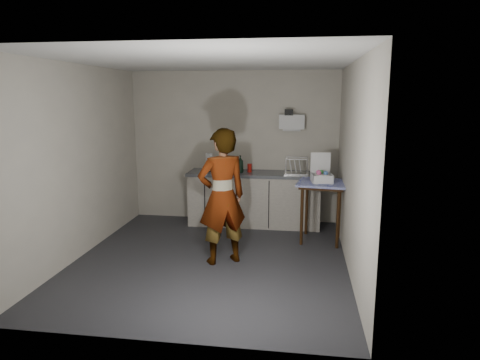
# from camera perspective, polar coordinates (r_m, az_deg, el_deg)

# --- Properties ---
(ground) EXTENTS (4.00, 4.00, 0.00)m
(ground) POSITION_cam_1_polar(r_m,az_deg,el_deg) (5.89, -3.90, -10.53)
(ground) COLOR #2C2C31
(ground) RESTS_ON ground
(wall_back) EXTENTS (3.60, 0.02, 2.60)m
(wall_back) POSITION_cam_1_polar(r_m,az_deg,el_deg) (7.49, -0.84, 4.43)
(wall_back) COLOR beige
(wall_back) RESTS_ON ground
(wall_right) EXTENTS (0.02, 4.00, 2.60)m
(wall_right) POSITION_cam_1_polar(r_m,az_deg,el_deg) (5.46, 14.63, 1.57)
(wall_right) COLOR beige
(wall_right) RESTS_ON ground
(wall_left) EXTENTS (0.02, 4.00, 2.60)m
(wall_left) POSITION_cam_1_polar(r_m,az_deg,el_deg) (6.18, -20.54, 2.30)
(wall_left) COLOR beige
(wall_left) RESTS_ON ground
(ceiling) EXTENTS (3.60, 4.00, 0.01)m
(ceiling) POSITION_cam_1_polar(r_m,az_deg,el_deg) (5.50, -4.27, 15.51)
(ceiling) COLOR white
(ceiling) RESTS_ON wall_back
(kitchen_counter) EXTENTS (2.24, 0.62, 0.91)m
(kitchen_counter) POSITION_cam_1_polar(r_m,az_deg,el_deg) (7.30, 1.92, -2.71)
(kitchen_counter) COLOR black
(kitchen_counter) RESTS_ON ground
(wall_shelf) EXTENTS (0.42, 0.18, 0.37)m
(wall_shelf) POSITION_cam_1_polar(r_m,az_deg,el_deg) (7.29, 6.92, 7.69)
(wall_shelf) COLOR white
(wall_shelf) RESTS_ON ground
(side_table) EXTENTS (0.81, 0.81, 0.92)m
(side_table) POSITION_cam_1_polar(r_m,az_deg,el_deg) (6.51, 10.93, -1.25)
(side_table) COLOR #3A240D
(side_table) RESTS_ON ground
(standing_man) EXTENTS (0.78, 0.70, 1.78)m
(standing_man) POSITION_cam_1_polar(r_m,az_deg,el_deg) (5.54, -2.41, -2.25)
(standing_man) COLOR #B2A593
(standing_man) RESTS_ON ground
(soap_bottle) EXTENTS (0.14, 0.15, 0.29)m
(soap_bottle) POSITION_cam_1_polar(r_m,az_deg,el_deg) (7.15, 0.03, 2.14)
(soap_bottle) COLOR black
(soap_bottle) RESTS_ON kitchen_counter
(soda_can) EXTENTS (0.07, 0.07, 0.14)m
(soda_can) POSITION_cam_1_polar(r_m,az_deg,el_deg) (7.21, 1.28, 1.61)
(soda_can) COLOR red
(soda_can) RESTS_ON kitchen_counter
(dark_bottle) EXTENTS (0.07, 0.07, 0.23)m
(dark_bottle) POSITION_cam_1_polar(r_m,az_deg,el_deg) (7.25, -1.09, 2.01)
(dark_bottle) COLOR black
(dark_bottle) RESTS_ON kitchen_counter
(paper_towel) EXTENTS (0.17, 0.17, 0.31)m
(paper_towel) POSITION_cam_1_polar(r_m,az_deg,el_deg) (7.31, -4.13, 2.31)
(paper_towel) COLOR black
(paper_towel) RESTS_ON kitchen_counter
(dish_rack) EXTENTS (0.39, 0.29, 0.27)m
(dish_rack) POSITION_cam_1_polar(r_m,az_deg,el_deg) (7.11, 7.46, 1.31)
(dish_rack) COLOR silver
(dish_rack) RESTS_ON kitchen_counter
(bakery_box) EXTENTS (0.34, 0.35, 0.42)m
(bakery_box) POSITION_cam_1_polar(r_m,az_deg,el_deg) (6.46, 10.82, 0.58)
(bakery_box) COLOR white
(bakery_box) RESTS_ON side_table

